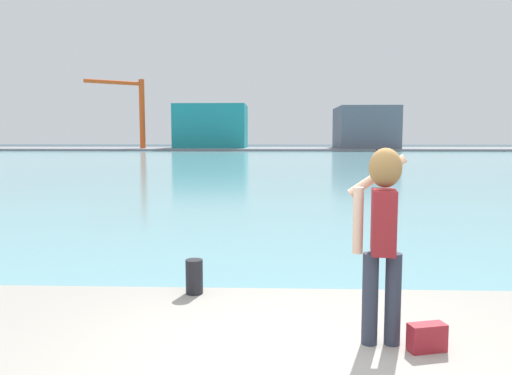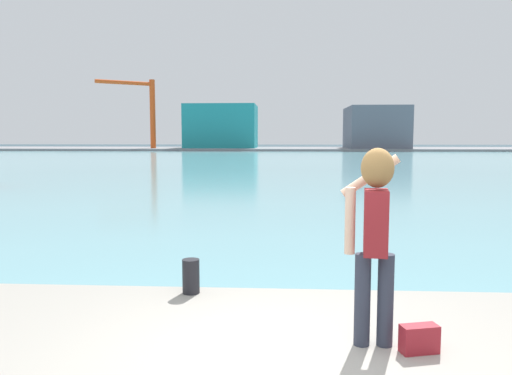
# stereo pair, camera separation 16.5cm
# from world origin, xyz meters

# --- Properties ---
(ground_plane) EXTENTS (220.00, 220.00, 0.00)m
(ground_plane) POSITION_xyz_m (0.00, 50.00, 0.00)
(ground_plane) COLOR #334751
(harbor_water) EXTENTS (140.00, 100.00, 0.02)m
(harbor_water) POSITION_xyz_m (0.00, 52.00, 0.01)
(harbor_water) COLOR #6BA8B2
(harbor_water) RESTS_ON ground_plane
(far_shore_dock) EXTENTS (140.00, 20.00, 0.41)m
(far_shore_dock) POSITION_xyz_m (0.00, 92.00, 0.20)
(far_shore_dock) COLOR gray
(far_shore_dock) RESTS_ON ground_plane
(person_photographer) EXTENTS (0.53, 0.56, 1.74)m
(person_photographer) POSITION_xyz_m (0.68, 0.41, 1.70)
(person_photographer) COLOR #2D3342
(person_photographer) RESTS_ON quay_promenade
(handbag) EXTENTS (0.34, 0.22, 0.24)m
(handbag) POSITION_xyz_m (1.06, 0.27, 0.76)
(handbag) COLOR maroon
(handbag) RESTS_ON quay_promenade
(harbor_bollard) EXTENTS (0.20, 0.20, 0.40)m
(harbor_bollard) POSITION_xyz_m (-1.19, 1.77, 0.84)
(harbor_bollard) COLOR black
(harbor_bollard) RESTS_ON quay_promenade
(warehouse_left) EXTENTS (13.28, 11.19, 8.15)m
(warehouse_left) POSITION_xyz_m (-12.40, 91.93, 4.48)
(warehouse_left) COLOR teal
(warehouse_left) RESTS_ON far_shore_dock
(warehouse_right) EXTENTS (10.53, 13.56, 7.59)m
(warehouse_right) POSITION_xyz_m (16.56, 90.41, 4.20)
(warehouse_right) COLOR slate
(warehouse_right) RESTS_ON far_shore_dock
(port_crane) EXTENTS (9.17, 6.38, 12.47)m
(port_crane) POSITION_xyz_m (-25.73, 86.31, 8.19)
(port_crane) COLOR #D84C19
(port_crane) RESTS_ON far_shore_dock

